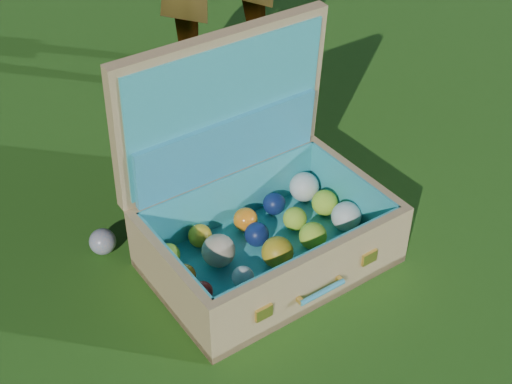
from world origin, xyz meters
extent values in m
plane|color=#215114|center=(0.00, 0.00, 0.00)|extent=(60.00, 60.00, 0.00)
sphere|color=#4372B0|center=(-0.50, 0.05, 0.04)|extent=(0.08, 0.08, 0.08)
cube|color=tan|center=(-0.09, -0.19, 0.01)|extent=(0.70, 0.53, 0.02)
cube|color=tan|center=(-0.05, -0.39, 0.10)|extent=(0.63, 0.14, 0.19)
cube|color=tan|center=(-0.12, 0.01, 0.10)|extent=(0.63, 0.14, 0.19)
cube|color=tan|center=(-0.39, -0.24, 0.10)|extent=(0.09, 0.38, 0.19)
cube|color=tan|center=(0.21, -0.13, 0.10)|extent=(0.09, 0.38, 0.19)
cube|color=teal|center=(-0.09, -0.19, 0.03)|extent=(0.65, 0.48, 0.01)
cube|color=teal|center=(-0.06, -0.37, 0.11)|extent=(0.58, 0.11, 0.17)
cube|color=teal|center=(-0.12, -0.01, 0.11)|extent=(0.58, 0.11, 0.17)
cube|color=teal|center=(-0.38, -0.24, 0.11)|extent=(0.07, 0.37, 0.17)
cube|color=teal|center=(0.20, -0.14, 0.11)|extent=(0.07, 0.37, 0.17)
cube|color=tan|center=(-0.13, 0.03, 0.40)|extent=(0.64, 0.18, 0.43)
cube|color=teal|center=(-0.12, 0.00, 0.40)|extent=(0.59, 0.13, 0.38)
cube|color=teal|center=(-0.12, 0.00, 0.28)|extent=(0.57, 0.13, 0.18)
cube|color=#F2C659|center=(-0.22, -0.43, 0.10)|extent=(0.05, 0.02, 0.04)
cube|color=#F2C659|center=(0.12, -0.37, 0.10)|extent=(0.05, 0.02, 0.04)
cylinder|color=teal|center=(-0.05, -0.42, 0.08)|extent=(0.14, 0.04, 0.01)
cube|color=#F2C659|center=(-0.11, -0.42, 0.08)|extent=(0.02, 0.02, 0.01)
cube|color=#F2C659|center=(0.01, -0.40, 0.08)|extent=(0.02, 0.02, 0.01)
sphere|color=tan|center=(-0.29, -0.38, 0.06)|extent=(0.07, 0.07, 0.07)
sphere|color=red|center=(-0.18, -0.35, 0.05)|extent=(0.04, 0.04, 0.04)
sphere|color=orange|center=(-0.06, -0.32, 0.06)|extent=(0.06, 0.06, 0.06)
sphere|color=#BFE537|center=(0.06, -0.31, 0.07)|extent=(0.08, 0.08, 0.08)
sphere|color=#BFE537|center=(0.18, -0.29, 0.07)|extent=(0.08, 0.08, 0.08)
sphere|color=red|center=(-0.31, -0.27, 0.06)|extent=(0.05, 0.05, 0.05)
sphere|color=silver|center=(-0.20, -0.27, 0.06)|extent=(0.06, 0.06, 0.06)
sphere|color=gold|center=(-0.08, -0.23, 0.07)|extent=(0.09, 0.09, 0.09)
sphere|color=#BFE537|center=(0.04, -0.21, 0.07)|extent=(0.08, 0.08, 0.08)
sphere|color=silver|center=(0.16, -0.18, 0.07)|extent=(0.09, 0.09, 0.09)
sphere|color=orange|center=(-0.34, -0.20, 0.06)|extent=(0.06, 0.06, 0.06)
sphere|color=tan|center=(-0.23, -0.16, 0.08)|extent=(0.09, 0.09, 0.09)
sphere|color=navy|center=(-0.10, -0.13, 0.06)|extent=(0.07, 0.07, 0.07)
sphere|color=#BFE537|center=(0.03, -0.12, 0.06)|extent=(0.07, 0.07, 0.07)
sphere|color=#BFE537|center=(0.14, -0.09, 0.07)|extent=(0.08, 0.08, 0.08)
sphere|color=#BFE537|center=(-0.35, -0.11, 0.06)|extent=(0.06, 0.06, 0.06)
sphere|color=gold|center=(-0.25, -0.07, 0.06)|extent=(0.07, 0.07, 0.07)
sphere|color=orange|center=(-0.10, -0.06, 0.06)|extent=(0.07, 0.07, 0.07)
sphere|color=navy|center=(0.01, -0.03, 0.06)|extent=(0.07, 0.07, 0.07)
sphere|color=silver|center=(0.12, -0.01, 0.07)|extent=(0.09, 0.09, 0.09)
camera|label=1|loc=(-0.72, -1.49, 1.38)|focal=50.00mm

